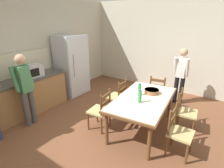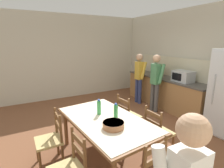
{
  "view_description": "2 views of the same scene",
  "coord_description": "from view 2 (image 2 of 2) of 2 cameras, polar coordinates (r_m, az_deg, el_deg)",
  "views": [
    {
      "loc": [
        -2.53,
        -1.84,
        2.31
      ],
      "look_at": [
        0.03,
        -0.1,
        1.14
      ],
      "focal_mm": 28.0,
      "sensor_mm": 36.0,
      "label": 1
    },
    {
      "loc": [
        2.94,
        -1.71,
        2.0
      ],
      "look_at": [
        0.2,
        -0.21,
        1.23
      ],
      "focal_mm": 28.0,
      "sensor_mm": 36.0,
      "label": 2
    }
  ],
  "objects": [
    {
      "name": "paper_bag",
      "position": [
        5.7,
        15.12,
        4.31
      ],
      "size": [
        0.24,
        0.16,
        0.36
      ],
      "primitive_type": "cube",
      "color": "tan",
      "rests_on": "kitchen_counter"
    },
    {
      "name": "chair_side_far_left",
      "position": [
        3.8,
        5.17,
        -10.39
      ],
      "size": [
        0.46,
        0.44,
        0.91
      ],
      "rotation": [
        0.0,
        0.0,
        3.25
      ],
      "color": "brown",
      "rests_on": "ground"
    },
    {
      "name": "serving_bowl",
      "position": [
        2.63,
        0.46,
        -13.09
      ],
      "size": [
        0.32,
        0.32,
        0.09
      ],
      "color": "#9E6642",
      "rests_on": "dining_table"
    },
    {
      "name": "wall_back",
      "position": [
        5.3,
        27.36,
        6.39
      ],
      "size": [
        6.52,
        0.12,
        2.9
      ],
      "primitive_type": "cube",
      "color": "beige",
      "rests_on": "ground"
    },
    {
      "name": "person_at_counter",
      "position": [
        5.09,
        14.05,
        1.21
      ],
      "size": [
        0.41,
        0.28,
        1.64
      ],
      "rotation": [
        0.0,
        0.0,
        1.57
      ],
      "color": "#4C4C4C",
      "rests_on": "ground"
    },
    {
      "name": "person_at_sink",
      "position": [
        5.69,
        8.82,
        2.62
      ],
      "size": [
        0.4,
        0.28,
        1.61
      ],
      "rotation": [
        0.0,
        0.0,
        1.57
      ],
      "color": "navy",
      "rests_on": "ground"
    },
    {
      "name": "ground_plane",
      "position": [
        3.94,
        1.34,
        -16.59
      ],
      "size": [
        8.32,
        8.32,
        0.0
      ],
      "primitive_type": "plane",
      "color": "brown"
    },
    {
      "name": "chair_side_far_right",
      "position": [
        3.28,
        14.65,
        -14.99
      ],
      "size": [
        0.43,
        0.42,
        0.91
      ],
      "rotation": [
        0.0,
        0.0,
        3.18
      ],
      "color": "brown",
      "rests_on": "ground"
    },
    {
      "name": "dining_table",
      "position": [
        2.96,
        -1.92,
        -12.55
      ],
      "size": [
        1.92,
        1.2,
        0.76
      ],
      "rotation": [
        0.0,
        0.0,
        0.1
      ],
      "color": "brown",
      "rests_on": "ground"
    },
    {
      "name": "bottle_off_centre",
      "position": [
        2.88,
        1.24,
        -9.02
      ],
      "size": [
        0.07,
        0.07,
        0.27
      ],
      "color": "green",
      "rests_on": "dining_table"
    },
    {
      "name": "kitchen_counter",
      "position": [
        5.67,
        16.82,
        -2.46
      ],
      "size": [
        2.91,
        0.66,
        0.92
      ],
      "color": "#9E7042",
      "rests_on": "ground"
    },
    {
      "name": "counter_splashback",
      "position": [
        5.74,
        19.55,
        5.26
      ],
      "size": [
        2.87,
        0.03,
        0.6
      ],
      "primitive_type": "cube",
      "color": "beige",
      "rests_on": "kitchen_counter"
    },
    {
      "name": "microwave",
      "position": [
        5.11,
        22.15,
        2.35
      ],
      "size": [
        0.5,
        0.39,
        0.3
      ],
      "color": "#B2B7BC",
      "rests_on": "kitchen_counter"
    },
    {
      "name": "bottle_near_centre",
      "position": [
        3.06,
        -4.27,
        -7.6
      ],
      "size": [
        0.07,
        0.07,
        0.27
      ],
      "color": "green",
      "rests_on": "dining_table"
    },
    {
      "name": "wall_left",
      "position": [
        6.45,
        -13.44,
        8.62
      ],
      "size": [
        0.12,
        5.2,
        2.9
      ],
      "primitive_type": "cube",
      "color": "beige",
      "rests_on": "ground"
    },
    {
      "name": "chair_side_near_left",
      "position": [
        3.14,
        -19.32,
        -16.76
      ],
      "size": [
        0.42,
        0.4,
        0.91
      ],
      "rotation": [
        0.0,
        0.0,
        0.0
      ],
      "color": "brown",
      "rests_on": "ground"
    }
  ]
}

